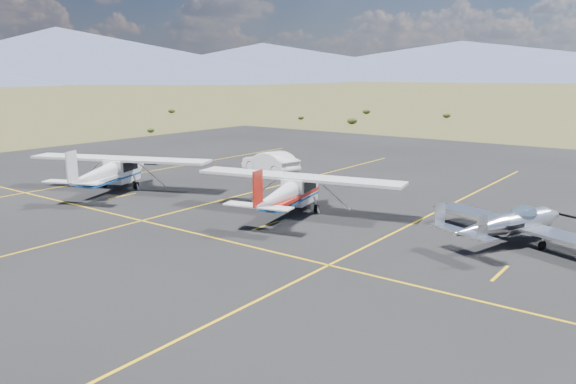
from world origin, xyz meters
TOP-DOWN VIEW (x-y plane):
  - ground at (0.00, 0.00)m, footprint 1600.00×1600.00m
  - apron at (0.00, 7.00)m, footprint 72.00×72.00m
  - aircraft_low_wing at (0.88, -2.77)m, footprint 6.65×8.81m
  - aircraft_cessna at (-0.70, 7.80)m, footprint 7.24×11.39m
  - aircraft_plain at (-2.66, 20.05)m, footprint 8.49×11.56m
  - sedan at (8.42, 16.32)m, footprint 2.70×5.11m

SIDE VIEW (x-z plane):
  - ground at x=0.00m, z-range 0.00..0.00m
  - apron at x=0.00m, z-range -0.01..0.01m
  - sedan at x=8.42m, z-range 0.01..1.61m
  - aircraft_low_wing at x=0.88m, z-range -0.04..1.91m
  - aircraft_cessna at x=-0.70m, z-range -0.16..2.72m
  - aircraft_plain at x=-2.66m, z-range -0.17..2.84m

